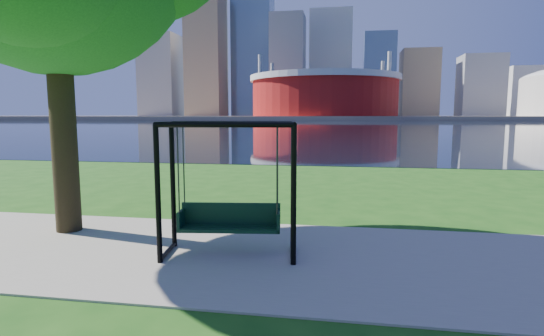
# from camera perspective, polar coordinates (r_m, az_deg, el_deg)

# --- Properties ---
(ground) EXTENTS (900.00, 900.00, 0.00)m
(ground) POSITION_cam_1_polar(r_m,az_deg,el_deg) (7.43, 0.04, -10.66)
(ground) COLOR #1E5114
(ground) RESTS_ON ground
(path) EXTENTS (120.00, 4.00, 0.03)m
(path) POSITION_cam_1_polar(r_m,az_deg,el_deg) (6.95, -0.66, -11.78)
(path) COLOR #9E937F
(path) RESTS_ON ground
(river) EXTENTS (900.00, 180.00, 0.02)m
(river) POSITION_cam_1_polar(r_m,az_deg,el_deg) (109.01, 9.03, 5.79)
(river) COLOR black
(river) RESTS_ON ground
(far_bank) EXTENTS (900.00, 228.00, 2.00)m
(far_bank) POSITION_cam_1_polar(r_m,az_deg,el_deg) (312.98, 9.46, 6.73)
(far_bank) COLOR #937F60
(far_bank) RESTS_ON ground
(stadium) EXTENTS (83.00, 83.00, 32.00)m
(stadium) POSITION_cam_1_polar(r_m,az_deg,el_deg) (242.53, 7.06, 9.83)
(stadium) COLOR maroon
(stadium) RESTS_ON far_bank
(skyline) EXTENTS (392.00, 66.00, 96.50)m
(skyline) POSITION_cam_1_polar(r_m,az_deg,el_deg) (328.14, 8.83, 12.86)
(skyline) COLOR gray
(skyline) RESTS_ON far_bank
(swing) EXTENTS (2.22, 1.18, 2.17)m
(swing) POSITION_cam_1_polar(r_m,az_deg,el_deg) (6.80, -5.74, -3.24)
(swing) COLOR black
(swing) RESTS_ON ground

